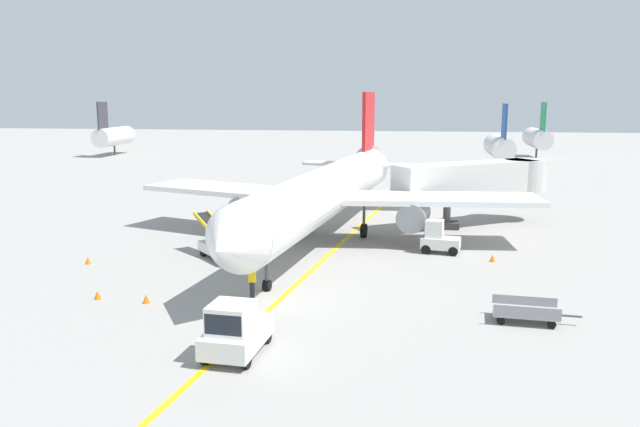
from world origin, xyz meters
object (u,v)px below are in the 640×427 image
jet_bridge (482,179)px  pushback_tug (235,330)px  baggage_cart_loaded (526,312)px  airliner (328,191)px  ground_crew_marshaller (252,281)px  baggage_tug_near_wing (438,239)px  safety_cone_wingtip_left (98,295)px  belt_loader_forward_hold (221,246)px  safety_cone_nose_left (88,260)px  safety_cone_wingtip_right (493,258)px  safety_cone_nose_right (146,299)px

jet_bridge → pushback_tug: jet_bridge is taller
jet_bridge → baggage_cart_loaded: bearing=-90.8°
airliner → ground_crew_marshaller: airliner is taller
airliner → jet_bridge: 12.88m
baggage_tug_near_wing → safety_cone_wingtip_left: baggage_tug_near_wing is taller
belt_loader_forward_hold → safety_cone_nose_left: size_ratio=10.35×
belt_loader_forward_hold → safety_cone_wingtip_right: size_ratio=10.35×
airliner → safety_cone_wingtip_right: size_ratio=80.24×
airliner → safety_cone_wingtip_left: 17.61m
pushback_tug → baggage_tug_near_wing: 19.34m
safety_cone_wingtip_right → airliner: bearing=156.9°
jet_bridge → safety_cone_wingtip_right: jet_bridge is taller
jet_bridge → safety_cone_nose_left: 28.73m
ground_crew_marshaller → safety_cone_nose_right: 5.12m
jet_bridge → ground_crew_marshaller: (-12.98, -20.16, -2.63)m
baggage_tug_near_wing → baggage_cart_loaded: bearing=-74.9°
pushback_tug → baggage_cart_loaded: bearing=24.4°
safety_cone_wingtip_left → safety_cone_wingtip_right: (20.04, 9.98, 0.00)m
safety_cone_nose_left → safety_cone_nose_right: (6.32, -6.38, 0.00)m
belt_loader_forward_hold → baggage_tug_near_wing: bearing=14.3°
baggage_cart_loaded → safety_cone_nose_left: size_ratio=8.68×
ground_crew_marshaller → safety_cone_nose_left: 12.29m
safety_cone_nose_left → safety_cone_wingtip_left: same height
airliner → safety_cone_nose_right: airliner is taller
airliner → belt_loader_forward_hold: (-5.82, -6.06, -2.64)m
baggage_cart_loaded → safety_cone_wingtip_right: (-0.13, 10.36, -0.25)m
jet_bridge → safety_cone_nose_right: (-17.87, -21.52, -3.32)m
baggage_tug_near_wing → jet_bridge: bearing=69.5°
jet_bridge → ground_crew_marshaller: size_ratio=7.08×
belt_loader_forward_hold → baggage_cart_loaded: belt_loader_forward_hold is taller
baggage_tug_near_wing → safety_cone_nose_left: 21.38m
ground_crew_marshaller → safety_cone_wingtip_left: size_ratio=3.86×
airliner → pushback_tug: 20.30m
airliner → pushback_tug: bearing=-93.0°
belt_loader_forward_hold → safety_cone_nose_right: size_ratio=10.35×
jet_bridge → belt_loader_forward_hold: bearing=-142.4°
baggage_tug_near_wing → safety_cone_wingtip_right: size_ratio=5.86×
belt_loader_forward_hold → safety_cone_nose_left: 7.80m
safety_cone_nose_right → airliner: bearing=64.7°
airliner → safety_cone_nose_left: bearing=-147.9°
airliner → baggage_cart_loaded: airliner is taller
airliner → ground_crew_marshaller: bearing=-98.8°
baggage_tug_near_wing → safety_cone_wingtip_left: (-16.90, -11.74, -0.71)m
airliner → safety_cone_nose_left: 15.98m
safety_cone_nose_right → safety_cone_wingtip_right: size_ratio=1.00×
safety_cone_wingtip_left → baggage_tug_near_wing: bearing=34.8°
airliner → safety_cone_wingtip_right: airliner is taller
baggage_tug_near_wing → baggage_cart_loaded: (3.27, -12.12, -0.46)m
airliner → baggage_cart_loaded: (10.63, -14.83, -2.95)m
airliner → jet_bridge: (10.92, 6.83, 0.12)m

